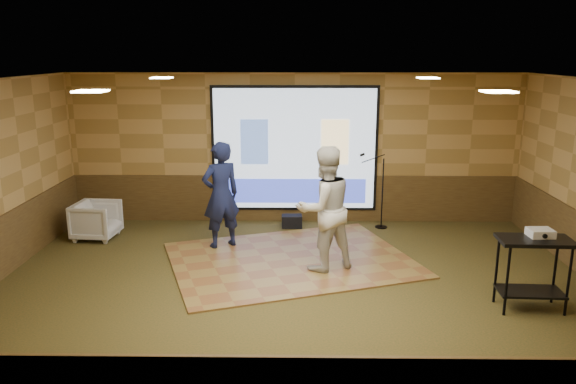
{
  "coord_description": "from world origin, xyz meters",
  "views": [
    {
      "loc": [
        0.03,
        -7.63,
        3.38
      ],
      "look_at": [
        -0.09,
        0.71,
        1.3
      ],
      "focal_mm": 35.0,
      "sensor_mm": 36.0,
      "label": 1
    }
  ],
  "objects_px": {
    "dance_floor": "(291,260)",
    "player_right": "(324,209)",
    "mic_stand": "(379,203)",
    "banquet_chair": "(97,220)",
    "av_table": "(533,260)",
    "duffel_bag": "(292,221)",
    "player_left": "(221,195)",
    "projector_screen": "(295,150)",
    "projector": "(540,233)"
  },
  "relations": [
    {
      "from": "av_table",
      "to": "projector",
      "type": "distance_m",
      "value": 0.37
    },
    {
      "from": "dance_floor",
      "to": "player_left",
      "type": "relative_size",
      "value": 2.05
    },
    {
      "from": "banquet_chair",
      "to": "mic_stand",
      "type": "bearing_deg",
      "value": -76.8
    },
    {
      "from": "dance_floor",
      "to": "player_left",
      "type": "bearing_deg",
      "value": 152.64
    },
    {
      "from": "dance_floor",
      "to": "player_left",
      "type": "xyz_separation_m",
      "value": [
        -1.23,
        0.63,
        0.95
      ]
    },
    {
      "from": "player_right",
      "to": "projector",
      "type": "distance_m",
      "value": 3.09
    },
    {
      "from": "mic_stand",
      "to": "banquet_chair",
      "type": "xyz_separation_m",
      "value": [
        -5.34,
        -0.74,
        -0.14
      ]
    },
    {
      "from": "mic_stand",
      "to": "banquet_chair",
      "type": "bearing_deg",
      "value": -161.47
    },
    {
      "from": "player_left",
      "to": "duffel_bag",
      "type": "height_order",
      "value": "player_left"
    },
    {
      "from": "player_left",
      "to": "av_table",
      "type": "bearing_deg",
      "value": 121.41
    },
    {
      "from": "projector_screen",
      "to": "player_right",
      "type": "relative_size",
      "value": 1.68
    },
    {
      "from": "player_right",
      "to": "av_table",
      "type": "height_order",
      "value": "player_right"
    },
    {
      "from": "projector",
      "to": "projector_screen",
      "type": "bearing_deg",
      "value": 127.62
    },
    {
      "from": "av_table",
      "to": "duffel_bag",
      "type": "height_order",
      "value": "av_table"
    },
    {
      "from": "av_table",
      "to": "banquet_chair",
      "type": "relative_size",
      "value": 1.3
    },
    {
      "from": "av_table",
      "to": "mic_stand",
      "type": "distance_m",
      "value": 3.93
    },
    {
      "from": "av_table",
      "to": "mic_stand",
      "type": "height_order",
      "value": "mic_stand"
    },
    {
      "from": "player_right",
      "to": "duffel_bag",
      "type": "distance_m",
      "value": 2.45
    },
    {
      "from": "projector_screen",
      "to": "banquet_chair",
      "type": "relative_size",
      "value": 4.33
    },
    {
      "from": "projector_screen",
      "to": "player_right",
      "type": "xyz_separation_m",
      "value": [
        0.48,
        -2.64,
        -0.46
      ]
    },
    {
      "from": "projector_screen",
      "to": "av_table",
      "type": "bearing_deg",
      "value": -51.53
    },
    {
      "from": "player_left",
      "to": "player_right",
      "type": "relative_size",
      "value": 0.95
    },
    {
      "from": "dance_floor",
      "to": "player_right",
      "type": "relative_size",
      "value": 1.96
    },
    {
      "from": "dance_floor",
      "to": "player_right",
      "type": "distance_m",
      "value": 1.2
    },
    {
      "from": "banquet_chair",
      "to": "projector_screen",
      "type": "bearing_deg",
      "value": -67.43
    },
    {
      "from": "projector_screen",
      "to": "av_table",
      "type": "xyz_separation_m",
      "value": [
        3.19,
        -4.01,
        -0.77
      ]
    },
    {
      "from": "dance_floor",
      "to": "player_right",
      "type": "bearing_deg",
      "value": -36.56
    },
    {
      "from": "projector",
      "to": "banquet_chair",
      "type": "bearing_deg",
      "value": 155.92
    },
    {
      "from": "player_right",
      "to": "projector",
      "type": "xyz_separation_m",
      "value": [
        2.81,
        -1.28,
        0.04
      ]
    },
    {
      "from": "mic_stand",
      "to": "projector_screen",
      "type": "bearing_deg",
      "value": 177.11
    },
    {
      "from": "player_right",
      "to": "projector_screen",
      "type": "bearing_deg",
      "value": -105.99
    },
    {
      "from": "player_left",
      "to": "banquet_chair",
      "type": "relative_size",
      "value": 2.45
    },
    {
      "from": "projector",
      "to": "mic_stand",
      "type": "relative_size",
      "value": 0.21
    },
    {
      "from": "player_right",
      "to": "duffel_bag",
      "type": "height_order",
      "value": "player_right"
    },
    {
      "from": "duffel_bag",
      "to": "mic_stand",
      "type": "bearing_deg",
      "value": 0.46
    },
    {
      "from": "player_left",
      "to": "duffel_bag",
      "type": "relative_size",
      "value": 4.73
    },
    {
      "from": "projector_screen",
      "to": "mic_stand",
      "type": "bearing_deg",
      "value": -13.51
    },
    {
      "from": "projector_screen",
      "to": "projector",
      "type": "relative_size",
      "value": 10.6
    },
    {
      "from": "projector_screen",
      "to": "dance_floor",
      "type": "distance_m",
      "value": 2.68
    },
    {
      "from": "dance_floor",
      "to": "projector",
      "type": "height_order",
      "value": "projector"
    },
    {
      "from": "dance_floor",
      "to": "player_left",
      "type": "distance_m",
      "value": 1.68
    },
    {
      "from": "av_table",
      "to": "mic_stand",
      "type": "relative_size",
      "value": 0.66
    },
    {
      "from": "dance_floor",
      "to": "banquet_chair",
      "type": "relative_size",
      "value": 5.03
    },
    {
      "from": "av_table",
      "to": "player_right",
      "type": "bearing_deg",
      "value": 153.15
    },
    {
      "from": "projector",
      "to": "dance_floor",
      "type": "bearing_deg",
      "value": 151.04
    },
    {
      "from": "player_left",
      "to": "player_right",
      "type": "bearing_deg",
      "value": 119.34
    },
    {
      "from": "banquet_chair",
      "to": "dance_floor",
      "type": "bearing_deg",
      "value": -101.69
    },
    {
      "from": "mic_stand",
      "to": "banquet_chair",
      "type": "relative_size",
      "value": 1.96
    },
    {
      "from": "player_left",
      "to": "av_table",
      "type": "height_order",
      "value": "player_left"
    },
    {
      "from": "player_right",
      "to": "projector",
      "type": "height_order",
      "value": "player_right"
    }
  ]
}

